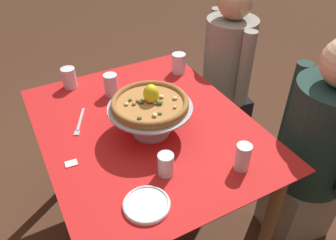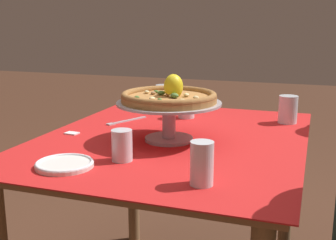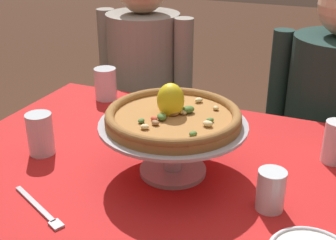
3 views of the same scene
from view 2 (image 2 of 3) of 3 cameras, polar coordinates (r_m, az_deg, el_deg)
The scene contains 11 objects.
dining_table at distance 1.64m, azimuth 0.73°, elevation -5.95°, with size 1.19×0.95×0.76m.
pizza_stand at distance 1.54m, azimuth 0.21°, elevation 0.89°, with size 0.37×0.37×0.14m.
pizza at distance 1.53m, azimuth 0.25°, elevation 3.16°, with size 0.34×0.34×0.10m.
water_glass_side_right at distance 1.34m, azimuth -6.10°, elevation -3.55°, with size 0.06×0.06×0.10m.
water_glass_back_left at distance 1.89m, azimuth 15.55°, elevation 1.14°, with size 0.08×0.08×0.12m.
water_glass_front_left at distance 2.14m, azimuth -0.63°, elevation 2.93°, with size 0.08×0.08×0.11m.
water_glass_back_right at distance 1.14m, azimuth 4.49°, elevation -6.12°, with size 0.06×0.06×0.12m.
water_glass_side_left at distance 1.92m, azimuth 2.45°, elevation 1.82°, with size 0.07×0.07×0.12m.
side_plate at distance 1.32m, azimuth -13.51°, elevation -5.67°, with size 0.17×0.17×0.02m.
dinner_fork at distance 1.85m, azimuth -5.72°, elevation -0.15°, with size 0.20×0.11×0.01m.
sugar_packet at distance 1.69m, azimuth -12.59°, elevation -1.71°, with size 0.05×0.04×0.01m, color white.
Camera 2 is at (1.48, 0.49, 1.18)m, focal length 46.13 mm.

